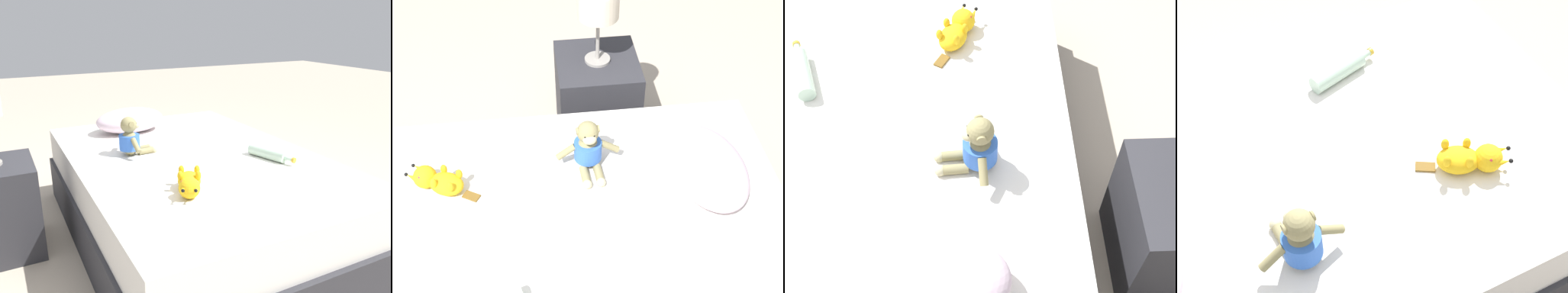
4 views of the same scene
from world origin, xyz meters
TOP-DOWN VIEW (x-y plane):
  - ground_plane at (0.00, 0.00)m, footprint 16.00×16.00m
  - bed at (0.00, 0.00)m, footprint 1.39×2.06m
  - pillow at (-0.16, 0.68)m, footprint 0.53×0.36m
  - plush_monkey at (-0.32, 0.19)m, footprint 0.23×0.29m
  - plush_yellow_creature at (-0.26, -0.46)m, footprint 0.20×0.32m
  - glass_bottle at (0.36, -0.25)m, footprint 0.14×0.30m

SIDE VIEW (x-z plane):
  - ground_plane at x=0.00m, z-range 0.00..0.00m
  - bed at x=0.00m, z-range 0.00..0.52m
  - glass_bottle at x=0.36m, z-range 0.52..0.59m
  - plush_yellow_creature at x=-0.26m, z-range 0.52..0.62m
  - pillow at x=-0.16m, z-range 0.52..0.69m
  - plush_monkey at x=-0.32m, z-range 0.50..0.74m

